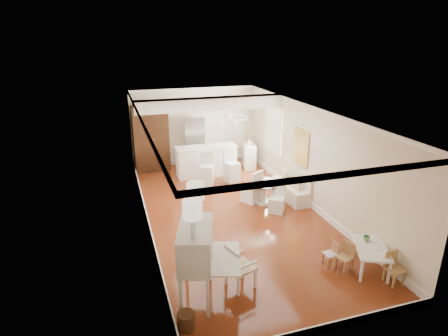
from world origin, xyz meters
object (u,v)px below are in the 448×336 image
kids_chair_b (330,254)px  bar_stool_left (207,170)px  dining_table (264,193)px  bar_stool_right (232,167)px  gustavian_armchair (241,266)px  kids_table (370,258)px  slip_chair_near (277,198)px  wicker_basket (186,321)px  fridge (204,142)px  breakfast_counter (206,161)px  secretary_bureau (196,263)px  slip_chair_far (252,186)px  kids_chair_a (345,257)px  sideboard (249,156)px  pantry_cabinet (151,139)px  kids_chair_c (395,268)px

kids_chair_b → bar_stool_left: bearing=-168.5°
dining_table → bar_stool_right: bearing=100.0°
gustavian_armchair → kids_table: bearing=-112.6°
dining_table → slip_chair_near: (0.13, -0.61, 0.10)m
wicker_basket → fridge: size_ratio=0.16×
slip_chair_near → breakfast_counter: size_ratio=0.41×
secretary_bureau → fridge: 7.44m
kids_chair_b → slip_chair_far: (-0.43, 3.45, 0.22)m
bar_stool_left → slip_chair_near: bearing=-38.3°
bar_stool_left → breakfast_counter: bearing=99.3°
kids_chair_a → sideboard: (0.41, 6.55, 0.12)m
kids_table → kids_chair_a: kids_chair_a is taller
kids_chair_a → pantry_cabinet: (-2.99, 7.25, 0.85)m
wicker_basket → kids_chair_b: kids_chair_b is taller
kids_chair_a → kids_chair_c: (0.67, -0.67, 0.02)m
slip_chair_near → bar_stool_left: bearing=155.1°
dining_table → breakfast_counter: breakfast_counter is taller
slip_chair_far → bar_stool_left: bearing=-89.7°
bar_stool_left → sideboard: size_ratio=1.19×
kids_chair_c → slip_chair_far: slip_chair_far is taller
kids_chair_b → wicker_basket: bearing=-78.0°
kids_chair_c → breakfast_counter: 7.11m
kids_chair_c → bar_stool_left: bearing=105.3°
kids_table → kids_chair_a: size_ratio=1.70×
kids_chair_b → bar_stool_right: (-0.47, 5.10, 0.26)m
secretary_bureau → bar_stool_left: bearing=90.4°
kids_chair_c → breakfast_counter: size_ratio=0.32×
dining_table → slip_chair_far: bearing=141.3°
dining_table → bar_stool_right: size_ratio=0.90×
slip_chair_near → bar_stool_right: bearing=137.1°
kids_chair_a → sideboard: size_ratio=0.68×
sideboard → slip_chair_near: bearing=-87.1°
kids_table → fridge: bearing=102.3°
wicker_basket → slip_chair_far: 5.20m
secretary_bureau → gustavian_armchair: (0.88, 0.07, -0.28)m
kids_table → kids_chair_c: 0.56m
pantry_cabinet → dining_table: bearing=-54.8°
gustavian_armchair → kids_chair_c: bearing=-122.6°
secretary_bureau → bar_stool_left: size_ratio=1.38×
wicker_basket → breakfast_counter: bearing=72.5°
kids_chair_b → sideboard: sideboard is taller
kids_chair_c → gustavian_armchair: bearing=160.0°
kids_table → kids_chair_c: bearing=-73.3°
sideboard → wicker_basket: bearing=-106.1°
breakfast_counter → bar_stool_left: size_ratio=1.94×
kids_chair_c → breakfast_counter: (-1.96, 6.84, 0.19)m
dining_table → slip_chair_far: slip_chair_far is taller
breakfast_counter → pantry_cabinet: pantry_cabinet is taller
kids_chair_a → kids_chair_c: 0.95m
kids_chair_c → bar_stool_right: (-1.32, 6.00, 0.20)m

